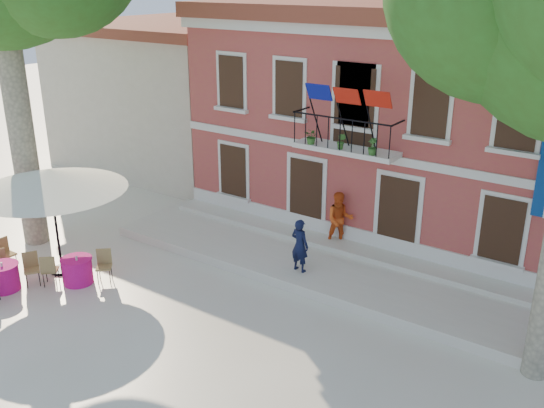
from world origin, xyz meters
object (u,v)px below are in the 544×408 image
Objects in this scene: pedestrian_navy at (300,245)px; pedestrian_orange at (340,219)px; cafe_table_2 at (3,276)px; cafe_table_0 at (77,270)px; patio_umbrella at (50,180)px.

pedestrian_orange reaches higher than pedestrian_navy.
cafe_table_2 is (-6.56, -7.45, -0.75)m from pedestrian_orange.
cafe_table_0 and cafe_table_2 have the same top height.
pedestrian_orange is 1.03× the size of cafe_table_0.
patio_umbrella reaches higher than pedestrian_navy.
pedestrian_navy is at bearing 30.61° from patio_umbrella.
patio_umbrella is 2.52× the size of cafe_table_0.
pedestrian_navy is 6.42m from cafe_table_0.
patio_umbrella is 8.67m from pedestrian_orange.
cafe_table_2 is at bearing 45.23° from pedestrian_navy.
pedestrian_orange is 9.96m from cafe_table_2.
cafe_table_2 is (-6.48, -5.26, -0.66)m from pedestrian_navy.
cafe_table_0 is at bearing -165.67° from pedestrian_orange.
patio_umbrella is 7.34m from pedestrian_navy.
patio_umbrella reaches higher than cafe_table_0.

